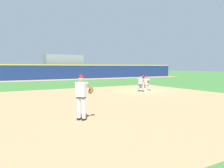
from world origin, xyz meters
The scene contains 11 objects.
ground_plane centered at (0.00, 0.00, 0.00)m, with size 160.00×160.00×0.00m, color #3D7533.
infield_dirt_patch centered at (-4.53, -3.74, 0.00)m, with size 18.00×18.00×0.01m, color tan.
warning_track_strip centered at (0.00, 20.00, 0.00)m, with size 48.00×3.20×0.01m, color tan.
first_base_bag centered at (0.00, 0.00, 0.04)m, with size 0.38×0.38×0.09m, color white.
baseball centered at (-2.21, -2.06, 0.04)m, with size 0.07×0.07×0.07m, color white.
pitcher centered at (-9.01, -7.46, 1.06)m, with size 0.85×0.57×1.86m.
first_baseman centered at (0.41, 0.13, 0.73)m, with size 0.77×1.07×1.34m.
baserunner centered at (-0.62, -0.35, 0.79)m, with size 0.62×0.68×1.46m.
umpire centered at (1.51, 2.18, 0.79)m, with size 0.67×0.68×1.46m.
outfield_wall centered at (0.00, 22.00, 1.39)m, with size 48.00×0.54×2.60m.
stadium_seating_block centered at (0.00, 24.47, 2.20)m, with size 6.89×3.35×4.35m.
Camera 1 is at (-12.29, -15.70, 2.18)m, focal length 35.00 mm.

